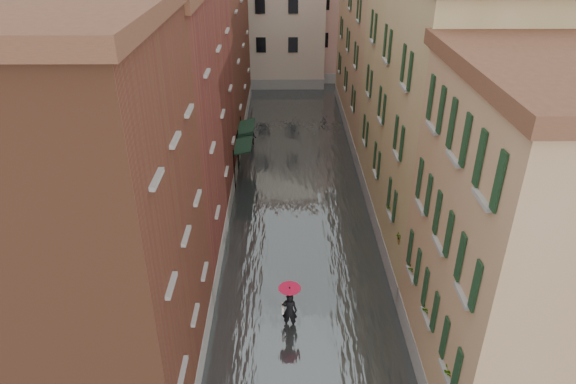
{
  "coord_description": "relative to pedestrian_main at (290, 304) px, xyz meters",
  "views": [
    {
      "loc": [
        -0.9,
        -15.28,
        15.34
      ],
      "look_at": [
        -0.7,
        7.38,
        3.0
      ],
      "focal_mm": 32.0,
      "sensor_mm": 36.0,
      "label": 1
    }
  ],
  "objects": [
    {
      "name": "building_end_cream",
      "position": [
        -2.3,
        37.0,
        5.27
      ],
      "size": [
        12.0,
        9.0,
        13.0
      ],
      "primitive_type": "cube",
      "color": "beige",
      "rests_on": "ground"
    },
    {
      "name": "building_right_near",
      "position": [
        7.7,
        -3.0,
        4.52
      ],
      "size": [
        6.0,
        8.0,
        11.5
      ],
      "primitive_type": "cube",
      "color": "#9E7751",
      "rests_on": "ground"
    },
    {
      "name": "pedestrian_main",
      "position": [
        0.0,
        0.0,
        0.0
      ],
      "size": [
        0.94,
        0.94,
        2.06
      ],
      "color": "black",
      "rests_on": "ground"
    },
    {
      "name": "building_end_pink",
      "position": [
        6.7,
        39.0,
        4.77
      ],
      "size": [
        10.0,
        9.0,
        12.0
      ],
      "primitive_type": "cube",
      "color": "tan",
      "rests_on": "ground"
    },
    {
      "name": "building_left_mid",
      "position": [
        -6.3,
        8.0,
        5.02
      ],
      "size": [
        6.0,
        14.0,
        12.5
      ],
      "primitive_type": "cube",
      "color": "brown",
      "rests_on": "ground"
    },
    {
      "name": "building_right_far",
      "position": [
        7.7,
        23.0,
        4.52
      ],
      "size": [
        6.0,
        16.0,
        11.5
      ],
      "primitive_type": "cube",
      "color": "#9E7751",
      "rests_on": "ground"
    },
    {
      "name": "awning_near",
      "position": [
        -2.79,
        13.69,
        1.24
      ],
      "size": [
        1.09,
        3.29,
        2.8
      ],
      "color": "black",
      "rests_on": "ground"
    },
    {
      "name": "building_left_far",
      "position": [
        -6.3,
        23.0,
        5.77
      ],
      "size": [
        6.0,
        16.0,
        14.0
      ],
      "primitive_type": "cube",
      "color": "brown",
      "rests_on": "ground"
    },
    {
      "name": "window_planters",
      "position": [
        4.82,
        -0.5,
        2.28
      ],
      "size": [
        0.59,
        10.5,
        0.84
      ],
      "color": "#9D5033",
      "rests_on": "ground"
    },
    {
      "name": "building_left_near",
      "position": [
        -6.3,
        -3.0,
        5.27
      ],
      "size": [
        6.0,
        8.0,
        13.0
      ],
      "primitive_type": "cube",
      "color": "brown",
      "rests_on": "ground"
    },
    {
      "name": "building_right_mid",
      "position": [
        7.7,
        8.0,
        5.27
      ],
      "size": [
        6.0,
        14.0,
        13.0
      ],
      "primitive_type": "cube",
      "color": "tan",
      "rests_on": "ground"
    },
    {
      "name": "pedestrian_far",
      "position": [
        -2.59,
        18.85,
        -0.45
      ],
      "size": [
        0.89,
        0.78,
        1.56
      ],
      "primitive_type": "imported",
      "rotation": [
        0.0,
        0.0,
        -0.28
      ],
      "color": "black",
      "rests_on": "ground"
    },
    {
      "name": "awning_far",
      "position": [
        -2.79,
        16.24,
        1.24
      ],
      "size": [
        1.09,
        3.31,
        2.8
      ],
      "color": "black",
      "rests_on": "ground"
    },
    {
      "name": "floodwater",
      "position": [
        0.7,
        12.0,
        -1.13
      ],
      "size": [
        10.0,
        60.0,
        0.2
      ],
      "primitive_type": "cube",
      "color": "#414848",
      "rests_on": "ground"
    },
    {
      "name": "ground",
      "position": [
        0.7,
        -1.0,
        -1.23
      ],
      "size": [
        120.0,
        120.0,
        0.0
      ],
      "primitive_type": "plane",
      "color": "#5C5C5F",
      "rests_on": "ground"
    }
  ]
}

